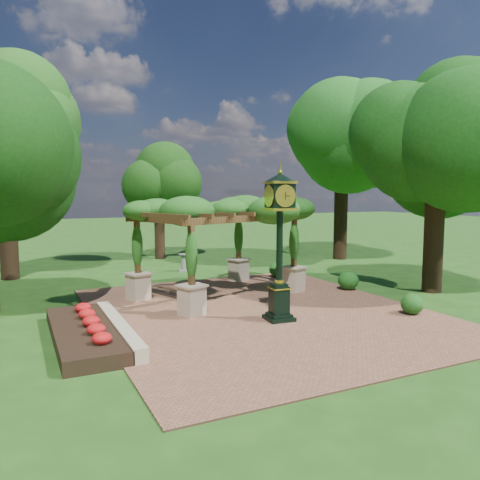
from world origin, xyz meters
name	(u,v)px	position (x,y,z in m)	size (l,w,h in m)	color
ground	(276,320)	(0.00, 0.00, 0.00)	(120.00, 120.00, 0.00)	#1E4714
brick_plaza	(260,312)	(0.00, 1.00, 0.02)	(10.00, 12.00, 0.04)	brown
border_wall	(119,328)	(-4.60, 0.50, 0.20)	(0.35, 5.00, 0.40)	#C6B793
flower_bed	(84,333)	(-5.50, 0.50, 0.18)	(1.50, 5.00, 0.36)	red
pedestal_clock	(280,233)	(0.01, -0.16, 2.66)	(0.95, 0.95, 4.45)	black
pergola	(219,215)	(-0.25, 3.76, 3.02)	(6.71, 5.33, 3.68)	beige
sundial	(183,264)	(0.34, 9.55, 0.38)	(0.55, 0.55, 0.86)	gray
shrub_front	(412,304)	(4.11, -1.40, 0.35)	(0.70, 0.70, 0.63)	#1A5117
shrub_mid	(348,280)	(4.70, 2.45, 0.40)	(0.80, 0.80, 0.72)	#195016
shrub_back	(277,270)	(3.61, 6.10, 0.36)	(0.72, 0.72, 0.65)	#20611C
tree_west_far	(3,130)	(-7.25, 10.98, 6.50)	(4.36, 4.36, 9.50)	black
tree_north	(159,178)	(0.57, 14.32, 4.65)	(3.54, 3.54, 6.79)	#352015
tree_east_far	(342,138)	(9.92, 9.68, 6.89)	(5.59, 5.59, 10.01)	black
tree_east_near	(438,127)	(7.49, 0.87, 6.29)	(4.75, 4.75, 9.16)	#311E13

